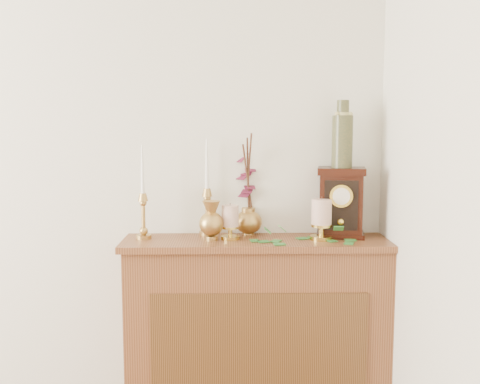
{
  "coord_description": "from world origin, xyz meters",
  "views": [
    {
      "loc": [
        1.27,
        -0.43,
        1.46
      ],
      "look_at": [
        1.32,
        2.05,
        1.16
      ],
      "focal_mm": 42.0,
      "sensor_mm": 36.0,
      "label": 1
    }
  ],
  "objects_px": {
    "candlestick_center": "(207,204)",
    "ceramic_vase": "(342,138)",
    "candlestick_left": "(143,208)",
    "mantel_clock": "(341,203)",
    "bud_vase": "(211,221)",
    "ginger_jar": "(247,189)"
  },
  "relations": [
    {
      "from": "candlestick_center",
      "to": "ceramic_vase",
      "type": "height_order",
      "value": "ceramic_vase"
    },
    {
      "from": "candlestick_left",
      "to": "candlestick_center",
      "type": "relative_size",
      "value": 0.95
    },
    {
      "from": "candlestick_center",
      "to": "mantel_clock",
      "type": "relative_size",
      "value": 1.4
    },
    {
      "from": "candlestick_center",
      "to": "mantel_clock",
      "type": "xyz_separation_m",
      "value": [
        0.63,
        -0.06,
        0.01
      ]
    },
    {
      "from": "bud_vase",
      "to": "ginger_jar",
      "type": "xyz_separation_m",
      "value": [
        0.17,
        0.16,
        0.13
      ]
    },
    {
      "from": "candlestick_center",
      "to": "ginger_jar",
      "type": "xyz_separation_m",
      "value": [
        0.19,
        0.04,
        0.07
      ]
    },
    {
      "from": "ginger_jar",
      "to": "mantel_clock",
      "type": "xyz_separation_m",
      "value": [
        0.44,
        -0.09,
        -0.06
      ]
    },
    {
      "from": "bud_vase",
      "to": "ceramic_vase",
      "type": "xyz_separation_m",
      "value": [
        0.6,
        0.07,
        0.38
      ]
    },
    {
      "from": "bud_vase",
      "to": "ginger_jar",
      "type": "distance_m",
      "value": 0.27
    },
    {
      "from": "bud_vase",
      "to": "mantel_clock",
      "type": "height_order",
      "value": "mantel_clock"
    },
    {
      "from": "bud_vase",
      "to": "ceramic_vase",
      "type": "height_order",
      "value": "ceramic_vase"
    },
    {
      "from": "candlestick_center",
      "to": "mantel_clock",
      "type": "height_order",
      "value": "candlestick_center"
    },
    {
      "from": "candlestick_left",
      "to": "ceramic_vase",
      "type": "bearing_deg",
      "value": 1.94
    },
    {
      "from": "candlestick_left",
      "to": "bud_vase",
      "type": "relative_size",
      "value": 2.39
    },
    {
      "from": "ginger_jar",
      "to": "ceramic_vase",
      "type": "bearing_deg",
      "value": -11.64
    },
    {
      "from": "bud_vase",
      "to": "ceramic_vase",
      "type": "bearing_deg",
      "value": 7.02
    },
    {
      "from": "candlestick_center",
      "to": "mantel_clock",
      "type": "distance_m",
      "value": 0.63
    },
    {
      "from": "bud_vase",
      "to": "ceramic_vase",
      "type": "distance_m",
      "value": 0.71
    },
    {
      "from": "mantel_clock",
      "to": "ginger_jar",
      "type": "bearing_deg",
      "value": 178.25
    },
    {
      "from": "candlestick_left",
      "to": "candlestick_center",
      "type": "bearing_deg",
      "value": 16.07
    },
    {
      "from": "bud_vase",
      "to": "ginger_jar",
      "type": "relative_size",
      "value": 0.37
    },
    {
      "from": "candlestick_left",
      "to": "mantel_clock",
      "type": "xyz_separation_m",
      "value": [
        0.92,
        0.03,
        0.02
      ]
    }
  ]
}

